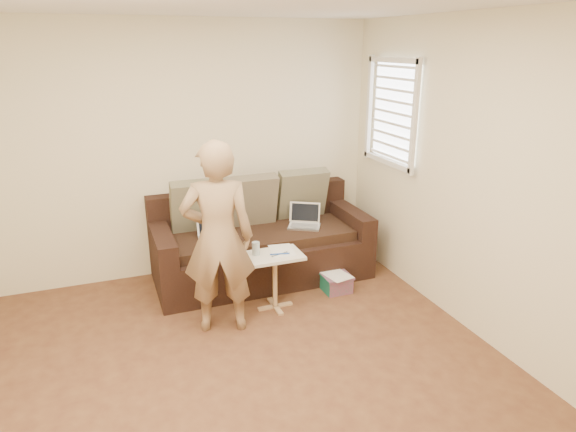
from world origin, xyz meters
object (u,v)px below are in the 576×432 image
object	(u,v)px
laptop_silver	(304,227)
person	(218,238)
laptop_white	(217,240)
striped_box	(336,282)
drinking_glass	(256,248)
side_table	(275,281)
sofa	(262,239)

from	to	relation	value
laptop_silver	person	xyz separation A→B (m)	(-1.10, -0.77, 0.31)
laptop_white	person	size ratio (longest dim) A/B	0.20
striped_box	laptop_white	bearing A→B (deg)	155.73
drinking_glass	striped_box	distance (m)	0.99
side_table	striped_box	world-z (taller)	side_table
drinking_glass	striped_box	bearing A→B (deg)	3.83
sofa	person	world-z (taller)	person
laptop_silver	drinking_glass	world-z (taller)	drinking_glass
sofa	person	distance (m)	1.13
laptop_silver	laptop_white	size ratio (longest dim) A/B	0.97
laptop_silver	side_table	xyz separation A→B (m)	(-0.55, -0.62, -0.25)
laptop_silver	laptop_white	distance (m)	0.94
side_table	striped_box	size ratio (longest dim) A/B	1.93
sofa	laptop_white	xyz separation A→B (m)	(-0.49, -0.09, 0.10)
person	drinking_glass	xyz separation A→B (m)	(0.39, 0.21, -0.23)
drinking_glass	person	bearing A→B (deg)	-151.93
side_table	drinking_glass	distance (m)	0.37
drinking_glass	striped_box	size ratio (longest dim) A/B	0.43
sofa	laptop_silver	size ratio (longest dim) A/B	6.72
laptop_silver	person	world-z (taller)	person
striped_box	person	bearing A→B (deg)	-167.95
laptop_silver	sofa	bearing A→B (deg)	-157.79
sofa	side_table	distance (m)	0.70
sofa	drinking_glass	bearing A→B (deg)	-112.14
side_table	laptop_silver	bearing A→B (deg)	48.42
laptop_silver	person	size ratio (longest dim) A/B	0.20
sofa	side_table	world-z (taller)	sofa
laptop_white	person	distance (m)	0.83
laptop_white	side_table	bearing A→B (deg)	-56.31
sofa	laptop_white	size ratio (longest dim) A/B	6.50
person	drinking_glass	bearing A→B (deg)	-138.95
striped_box	drinking_glass	bearing A→B (deg)	-176.17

